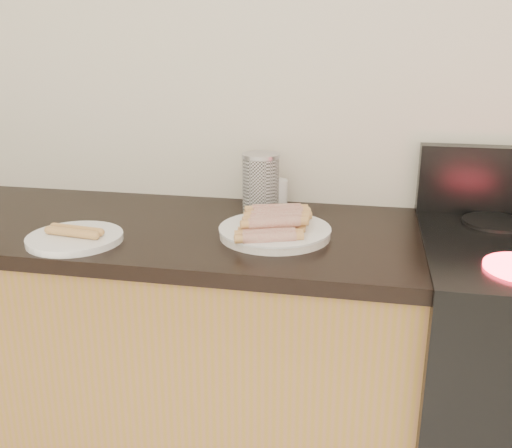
% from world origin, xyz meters
% --- Properties ---
extents(wall_back, '(4.00, 0.04, 2.60)m').
position_xyz_m(wall_back, '(0.00, 2.00, 1.30)').
color(wall_back, silver).
rests_on(wall_back, ground).
extents(cabinet_base, '(2.20, 0.59, 0.86)m').
position_xyz_m(cabinet_base, '(-0.70, 1.69, 0.43)').
color(cabinet_base, brown).
rests_on(cabinet_base, floor).
extents(counter_slab, '(2.20, 0.62, 0.04)m').
position_xyz_m(counter_slab, '(-0.70, 1.69, 0.88)').
color(counter_slab, black).
rests_on(counter_slab, cabinet_base).
extents(burner_far_left, '(0.18, 0.18, 0.01)m').
position_xyz_m(burner_far_left, '(0.61, 1.84, 0.92)').
color(burner_far_left, black).
rests_on(burner_far_left, stove).
extents(main_plate, '(0.37, 0.37, 0.02)m').
position_xyz_m(main_plate, '(0.01, 1.65, 0.91)').
color(main_plate, white).
rests_on(main_plate, counter_slab).
extents(side_plate, '(0.30, 0.30, 0.02)m').
position_xyz_m(side_plate, '(-0.49, 1.51, 0.91)').
color(side_plate, silver).
rests_on(side_plate, counter_slab).
extents(hotdog_pile, '(0.14, 0.28, 0.05)m').
position_xyz_m(hotdog_pile, '(0.01, 1.65, 0.94)').
color(hotdog_pile, '#9A332C').
rests_on(hotdog_pile, main_plate).
extents(plain_sausages, '(0.14, 0.07, 0.02)m').
position_xyz_m(plain_sausages, '(-0.49, 1.51, 0.93)').
color(plain_sausages, '#B2703F').
rests_on(plain_sausages, side_plate).
extents(canister, '(0.12, 0.12, 0.18)m').
position_xyz_m(canister, '(-0.07, 1.88, 0.99)').
color(canister, silver).
rests_on(canister, counter_slab).
extents(mug, '(0.10, 0.10, 0.09)m').
position_xyz_m(mug, '(-0.03, 1.92, 0.94)').
color(mug, silver).
rests_on(mug, counter_slab).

